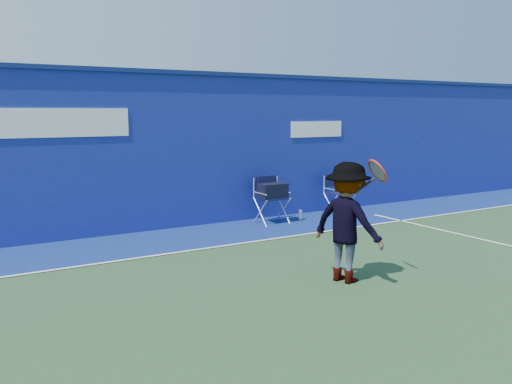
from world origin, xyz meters
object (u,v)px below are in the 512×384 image
water_bottle (300,215)px  tennis_player (348,222)px  directors_chair_left (272,203)px  directors_chair_right (339,203)px

water_bottle → tennis_player: 4.28m
directors_chair_left → directors_chair_right: 1.78m
directors_chair_left → water_bottle: bearing=-3.4°
directors_chair_left → tennis_player: size_ratio=0.58×
water_bottle → tennis_player: tennis_player is taller
directors_chair_left → directors_chair_right: bearing=-0.9°
directors_chair_left → tennis_player: (-1.21, -3.80, 0.41)m
directors_chair_right → tennis_player: tennis_player is taller
directors_chair_right → tennis_player: bearing=-128.4°
directors_chair_right → water_bottle: (-1.07, -0.01, -0.18)m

